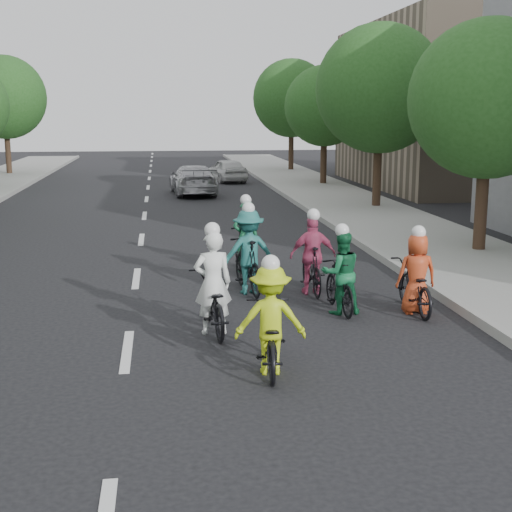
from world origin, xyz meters
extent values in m
plane|color=black|center=(0.00, 0.00, 0.00)|extent=(120.00, 120.00, 0.00)
cube|color=gray|center=(8.00, 10.00, 0.07)|extent=(4.00, 80.00, 0.15)
cube|color=#999993|center=(6.05, 10.00, 0.09)|extent=(0.18, 80.00, 0.18)
cube|color=gray|center=(16.00, 24.00, 4.00)|extent=(10.00, 14.00, 8.00)
cylinder|color=black|center=(-8.20, 33.00, 1.24)|extent=(0.32, 0.32, 2.48)
sphere|color=#204E1A|center=(-8.20, 33.00, 4.53)|extent=(4.80, 4.80, 4.80)
cylinder|color=black|center=(8.80, 6.60, 1.14)|extent=(0.32, 0.32, 2.27)
sphere|color=#204E1A|center=(8.80, 6.60, 3.97)|extent=(4.00, 4.00, 4.00)
cylinder|color=black|center=(8.80, 15.60, 1.24)|extent=(0.32, 0.32, 2.48)
sphere|color=#204E1A|center=(8.80, 15.60, 4.53)|extent=(4.80, 4.80, 4.80)
cylinder|color=black|center=(8.80, 24.60, 1.14)|extent=(0.32, 0.32, 2.27)
sphere|color=#204E1A|center=(8.80, 24.60, 3.97)|extent=(4.00, 4.00, 4.00)
cylinder|color=black|center=(8.80, 33.60, 1.24)|extent=(0.32, 0.32, 2.48)
sphere|color=#204E1A|center=(8.80, 33.60, 4.53)|extent=(4.80, 4.80, 4.80)
imported|color=black|center=(2.52, 5.47, 0.52)|extent=(0.76, 1.79, 1.04)
imported|color=#238150|center=(2.52, 5.37, 0.83)|extent=(0.66, 0.49, 1.66)
sphere|color=white|center=(2.52, 5.37, 1.68)|extent=(0.26, 0.26, 0.26)
imported|color=black|center=(1.41, 0.84, 0.50)|extent=(0.82, 1.94, 0.99)
imported|color=white|center=(1.41, 0.74, 0.87)|extent=(0.67, 0.47, 1.74)
sphere|color=white|center=(1.41, 0.74, 1.76)|extent=(0.26, 0.26, 0.26)
imported|color=black|center=(3.61, 3.22, 0.50)|extent=(0.49, 1.68, 1.01)
imported|color=#C0446D|center=(3.61, 3.12, 0.81)|extent=(0.95, 0.40, 1.61)
sphere|color=white|center=(3.61, 3.12, 1.63)|extent=(0.26, 0.26, 0.26)
imported|color=black|center=(3.82, 1.75, 0.49)|extent=(0.55, 1.64, 0.97)
imported|color=#17683B|center=(3.82, 1.65, 0.76)|extent=(0.77, 0.62, 1.53)
sphere|color=white|center=(3.82, 1.65, 1.55)|extent=(0.26, 0.26, 0.26)
imported|color=black|center=(5.20, 1.57, 0.48)|extent=(0.69, 1.83, 0.95)
imported|color=#BE401E|center=(5.20, 1.47, 0.75)|extent=(0.74, 0.50, 1.49)
sphere|color=white|center=(5.20, 1.47, 1.51)|extent=(0.26, 0.26, 0.26)
imported|color=black|center=(2.33, 3.45, 0.57)|extent=(0.80, 1.95, 1.14)
imported|color=#236965|center=(2.33, 3.35, 0.87)|extent=(1.20, 0.80, 1.73)
sphere|color=white|center=(2.33, 3.35, 1.75)|extent=(0.26, 0.26, 0.26)
imported|color=black|center=(2.07, -1.12, 0.47)|extent=(0.80, 1.85, 0.94)
imported|color=#BDDA18|center=(2.07, -1.22, 0.78)|extent=(1.06, 0.68, 1.56)
sphere|color=white|center=(2.07, -1.22, 1.58)|extent=(0.26, 0.26, 0.26)
imported|color=#A3A3A8|center=(2.08, 21.60, 0.67)|extent=(2.16, 4.71, 1.33)
imported|color=silver|center=(4.18, 27.51, 0.62)|extent=(2.14, 3.88, 1.25)
camera|label=1|loc=(0.57, -10.74, 3.64)|focal=50.00mm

